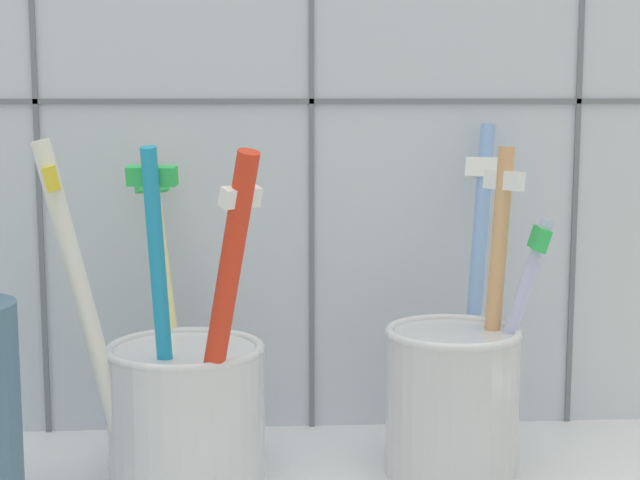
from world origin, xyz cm
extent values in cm
cube|color=silver|center=(0.00, 12.00, 22.50)|extent=(64.00, 2.00, 45.00)
cube|color=slate|center=(-16.00, 10.90, 22.50)|extent=(0.30, 0.20, 45.00)
cube|color=slate|center=(0.00, 10.90, 22.50)|extent=(0.30, 0.20, 45.00)
cube|color=slate|center=(16.00, 10.90, 22.50)|extent=(0.30, 0.20, 45.00)
cube|color=slate|center=(0.00, 10.90, 21.86)|extent=(64.00, 0.20, 0.30)
cylinder|color=silver|center=(-7.10, 2.96, 5.53)|extent=(8.33, 8.33, 7.07)
torus|color=silver|center=(-7.10, 2.96, 9.07)|extent=(8.41, 8.41, 0.50)
cylinder|color=#EEE094|center=(-8.44, 7.40, 10.58)|extent=(3.35, 5.65, 16.62)
cube|color=green|center=(-9.27, 9.13, 17.25)|extent=(2.10, 1.73, 1.20)
cylinder|color=#1F96CA|center=(-8.05, 0.76, 11.12)|extent=(1.55, 4.01, 17.58)
cube|color=green|center=(-8.30, -0.48, 18.41)|extent=(2.55, 1.23, 1.03)
cylinder|color=red|center=(-5.10, -0.65, 11.06)|extent=(4.48, 5.72, 17.63)
cube|color=white|center=(-4.02, -2.19, 17.59)|extent=(2.14, 1.88, 1.07)
cylinder|color=white|center=(-11.75, 1.15, 11.25)|extent=(5.00, 1.73, 17.91)
cube|color=yellow|center=(-13.23, 0.91, 18.28)|extent=(1.19, 2.08, 1.29)
cylinder|color=silver|center=(7.10, 2.96, 5.87)|extent=(7.18, 7.18, 7.74)
torus|color=silver|center=(7.10, 2.96, 9.74)|extent=(7.32, 7.32, 0.50)
cylinder|color=silver|center=(9.88, 2.65, 9.11)|extent=(4.85, 1.05, 13.64)
cube|color=green|center=(11.50, 2.54, 14.79)|extent=(1.08, 1.94, 1.33)
cylinder|color=#7FA9E7|center=(9.28, 7.40, 11.44)|extent=(3.22, 6.19, 18.33)
cube|color=white|center=(10.00, 9.16, 18.00)|extent=(2.40, 1.89, 1.34)
cylinder|color=tan|center=(9.42, 3.54, 10.97)|extent=(2.29, 1.90, 17.21)
cube|color=white|center=(9.84, 3.81, 17.77)|extent=(1.92, 2.41, 1.06)
camera|label=1|loc=(-3.25, -48.97, 22.43)|focal=56.79mm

